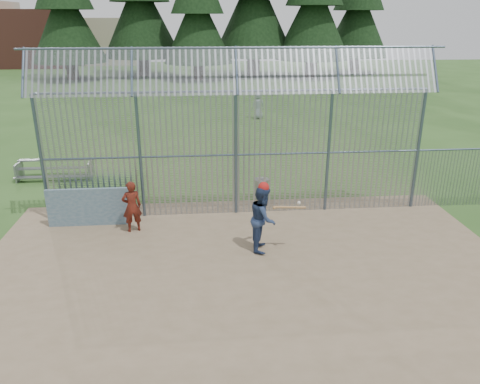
{
  "coord_description": "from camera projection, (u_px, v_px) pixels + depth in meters",
  "views": [
    {
      "loc": [
        -1.12,
        -10.76,
        6.11
      ],
      "look_at": [
        0.0,
        2.0,
        1.3
      ],
      "focal_mm": 35.0,
      "sensor_mm": 36.0,
      "label": 1
    }
  ],
  "objects": [
    {
      "name": "batting_gear",
      "position": [
        268.0,
        191.0,
        12.48
      ],
      "size": [
        1.27,
        0.49,
        0.73
      ],
      "color": "#AC1917",
      "rests_on": "ground"
    },
    {
      "name": "bg_kid_standing",
      "position": [
        258.0,
        105.0,
        29.64
      ],
      "size": [
        0.93,
        0.73,
        1.68
      ],
      "primitive_type": "imported",
      "rotation": [
        0.0,
        0.0,
        3.4
      ],
      "color": "gray",
      "rests_on": "ground"
    },
    {
      "name": "dugout_wall",
      "position": [
        89.0,
        207.0,
        14.38
      ],
      "size": [
        2.5,
        0.12,
        1.2
      ],
      "primitive_type": "cube",
      "color": "#38566B",
      "rests_on": "dirt_infield"
    },
    {
      "name": "distant_buildings",
      "position": [
        30.0,
        37.0,
        61.8
      ],
      "size": [
        26.5,
        10.5,
        8.0
      ],
      "color": "brown",
      "rests_on": "ground"
    },
    {
      "name": "bleacher",
      "position": [
        55.0,
        169.0,
        18.67
      ],
      "size": [
        3.0,
        0.95,
        0.72
      ],
      "color": "gray",
      "rests_on": "ground"
    },
    {
      "name": "batter",
      "position": [
        263.0,
        218.0,
        12.79
      ],
      "size": [
        0.86,
        1.01,
        1.84
      ],
      "primitive_type": "imported",
      "rotation": [
        0.0,
        0.0,
        1.38
      ],
      "color": "navy",
      "rests_on": "dirt_infield"
    },
    {
      "name": "trash_can",
      "position": [
        261.0,
        189.0,
        16.61
      ],
      "size": [
        0.56,
        0.56,
        0.82
      ],
      "color": "gray",
      "rests_on": "ground"
    },
    {
      "name": "dirt_infield",
      "position": [
        249.0,
        274.0,
        11.8
      ],
      "size": [
        14.0,
        10.0,
        0.02
      ],
      "primitive_type": "cube",
      "color": "#756047",
      "rests_on": "ground"
    },
    {
      "name": "ground",
      "position": [
        247.0,
        265.0,
        12.27
      ],
      "size": [
        120.0,
        120.0,
        0.0
      ],
      "primitive_type": "plane",
      "color": "#2D511E",
      "rests_on": "ground"
    },
    {
      "name": "onlooker",
      "position": [
        132.0,
        206.0,
        13.93
      ],
      "size": [
        0.66,
        0.53,
        1.58
      ],
      "primitive_type": "imported",
      "rotation": [
        0.0,
        0.0,
        3.44
      ],
      "color": "maroon",
      "rests_on": "dirt_infield"
    },
    {
      "name": "backstop_fence",
      "position": [
        293.0,
        143.0,
        14.79
      ],
      "size": [
        20.09,
        0.81,
        5.3
      ],
      "color": "#47566B",
      "rests_on": "ground"
    }
  ]
}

